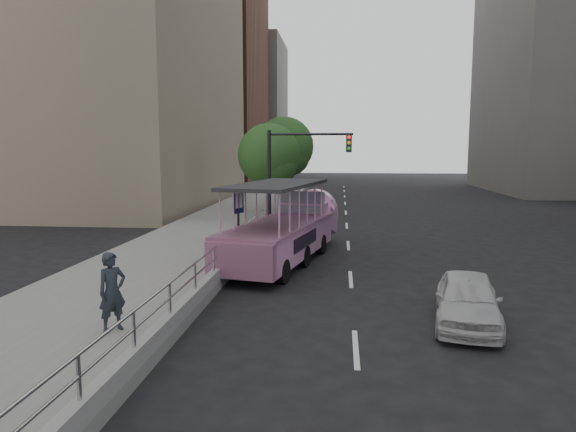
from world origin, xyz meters
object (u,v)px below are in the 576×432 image
object	(u,v)px
duck_boat	(287,231)
street_tree_near	(271,157)
parking_sign	(238,218)
car	(468,299)
pedestrian_near	(112,292)
street_tree_far	(286,149)
traffic_signal	(293,165)

from	to	relation	value
duck_boat	street_tree_near	bearing A→B (deg)	101.75
parking_sign	street_tree_near	distance (m)	10.93
duck_boat	car	bearing A→B (deg)	-53.57
duck_boat	pedestrian_near	world-z (taller)	duck_boat
street_tree_near	street_tree_far	world-z (taller)	street_tree_far
duck_boat	parking_sign	bearing A→B (deg)	-133.16
parking_sign	street_tree_far	distance (m)	16.93
pedestrian_near	duck_boat	bearing A→B (deg)	19.07
traffic_signal	street_tree_far	distance (m)	9.57
traffic_signal	street_tree_near	world-z (taller)	street_tree_near
duck_boat	parking_sign	world-z (taller)	duck_boat
traffic_signal	street_tree_far	world-z (taller)	street_tree_far
pedestrian_near	parking_sign	world-z (taller)	parking_sign
street_tree_near	street_tree_far	xyz separation A→B (m)	(0.20, 6.00, 0.49)
car	street_tree_far	distance (m)	23.41
pedestrian_near	parking_sign	bearing A→B (deg)	26.63
parking_sign	pedestrian_near	bearing A→B (deg)	-100.23
pedestrian_near	street_tree_near	size ratio (longest dim) A/B	0.31
parking_sign	street_tree_near	bearing A→B (deg)	91.62
traffic_signal	street_tree_near	distance (m)	3.80
pedestrian_near	parking_sign	distance (m)	7.56
pedestrian_near	street_tree_near	xyz separation A→B (m)	(1.03, 18.16, 2.64)
street_tree_near	car	bearing A→B (deg)	-66.29
car	street_tree_near	world-z (taller)	street_tree_near
car	traffic_signal	distance (m)	14.07
pedestrian_near	street_tree_near	bearing A→B (deg)	33.61
car	traffic_signal	xyz separation A→B (m)	(-5.46, 12.65, 2.87)
parking_sign	street_tree_far	size ratio (longest dim) A/B	0.46
street_tree_near	street_tree_far	size ratio (longest dim) A/B	0.89
duck_boat	pedestrian_near	bearing A→B (deg)	-107.79
car	street_tree_far	bearing A→B (deg)	118.20
traffic_signal	street_tree_near	bearing A→B (deg)	114.98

